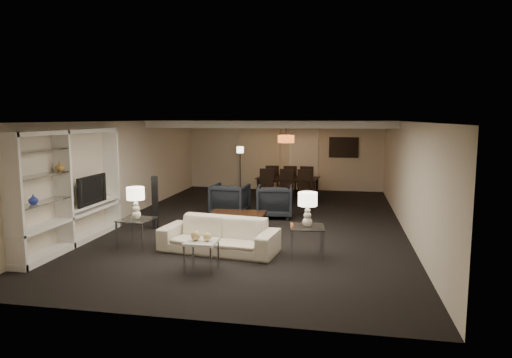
{
  "coord_description": "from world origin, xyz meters",
  "views": [
    {
      "loc": [
        2.05,
        -10.83,
        2.58
      ],
      "look_at": [
        0.0,
        0.0,
        1.1
      ],
      "focal_mm": 32.0,
      "sensor_mm": 36.0,
      "label": 1
    }
  ],
  "objects_px": {
    "vase_amber": "(60,167)",
    "chair_fm": "(290,180)",
    "television": "(87,190)",
    "sofa": "(219,235)",
    "pendant_light": "(286,139)",
    "armchair_left": "(230,200)",
    "armchair_right": "(275,201)",
    "chair_nr": "(305,186)",
    "floor_lamp": "(240,170)",
    "side_table_left": "(137,233)",
    "chair_nl": "(266,185)",
    "floor_speaker": "(155,203)",
    "chair_fl": "(272,180)",
    "chair_fr": "(308,181)",
    "side_table_right": "(307,242)",
    "table_lamp_left": "(136,203)",
    "dining_table": "(288,188)",
    "coffee_table": "(238,222)",
    "vase_blue": "(33,199)",
    "chair_nm": "(285,186)",
    "table_lamp_right": "(308,210)",
    "marble_table": "(202,256)"
  },
  "relations": [
    {
      "from": "table_lamp_left",
      "to": "chair_nl",
      "type": "xyz_separation_m",
      "value": [
        1.7,
        5.51,
        -0.4
      ]
    },
    {
      "from": "side_table_left",
      "to": "vase_amber",
      "type": "distance_m",
      "value": 1.96
    },
    {
      "from": "marble_table",
      "to": "chair_nr",
      "type": "distance_m",
      "value": 6.72
    },
    {
      "from": "armchair_right",
      "to": "side_table_left",
      "type": "distance_m",
      "value": 4.02
    },
    {
      "from": "floor_speaker",
      "to": "chair_fm",
      "type": "xyz_separation_m",
      "value": [
        2.56,
        5.27,
        -0.12
      ]
    },
    {
      "from": "floor_lamp",
      "to": "television",
      "type": "bearing_deg",
      "value": -107.27
    },
    {
      "from": "armchair_left",
      "to": "marble_table",
      "type": "relative_size",
      "value": 1.79
    },
    {
      "from": "armchair_left",
      "to": "chair_fm",
      "type": "distance_m",
      "value": 3.71
    },
    {
      "from": "armchair_left",
      "to": "chair_fl",
      "type": "relative_size",
      "value": 0.92
    },
    {
      "from": "chair_fm",
      "to": "sofa",
      "type": "bearing_deg",
      "value": 77.73
    },
    {
      "from": "armchair_right",
      "to": "floor_lamp",
      "type": "distance_m",
      "value": 3.83
    },
    {
      "from": "armchair_right",
      "to": "vase_blue",
      "type": "height_order",
      "value": "vase_blue"
    },
    {
      "from": "pendant_light",
      "to": "marble_table",
      "type": "distance_m",
      "value": 7.34
    },
    {
      "from": "vase_amber",
      "to": "chair_fm",
      "type": "relative_size",
      "value": 0.17
    },
    {
      "from": "armchair_left",
      "to": "side_table_right",
      "type": "distance_m",
      "value": 4.02
    },
    {
      "from": "coffee_table",
      "to": "table_lamp_left",
      "type": "height_order",
      "value": "table_lamp_left"
    },
    {
      "from": "chair_fm",
      "to": "vase_amber",
      "type": "bearing_deg",
      "value": 55.85
    },
    {
      "from": "side_table_left",
      "to": "chair_nl",
      "type": "distance_m",
      "value": 5.77
    },
    {
      "from": "coffee_table",
      "to": "television",
      "type": "distance_m",
      "value": 3.34
    },
    {
      "from": "sofa",
      "to": "chair_nr",
      "type": "relative_size",
      "value": 2.26
    },
    {
      "from": "armchair_left",
      "to": "dining_table",
      "type": "bearing_deg",
      "value": -108.92
    },
    {
      "from": "sofa",
      "to": "coffee_table",
      "type": "bearing_deg",
      "value": 97.91
    },
    {
      "from": "armchair_left",
      "to": "side_table_right",
      "type": "height_order",
      "value": "armchair_left"
    },
    {
      "from": "armchair_right",
      "to": "chair_nr",
      "type": "distance_m",
      "value": 2.29
    },
    {
      "from": "vase_amber",
      "to": "floor_speaker",
      "type": "xyz_separation_m",
      "value": [
        1.1,
        1.93,
        -1.03
      ]
    },
    {
      "from": "table_lamp_left",
      "to": "table_lamp_right",
      "type": "height_order",
      "value": "same"
    },
    {
      "from": "vase_amber",
      "to": "chair_nl",
      "type": "bearing_deg",
      "value": 62.6
    },
    {
      "from": "side_table_right",
      "to": "television",
      "type": "distance_m",
      "value": 4.81
    },
    {
      "from": "sofa",
      "to": "armchair_left",
      "type": "relative_size",
      "value": 2.45
    },
    {
      "from": "pendant_light",
      "to": "chair_nl",
      "type": "relative_size",
      "value": 0.52
    },
    {
      "from": "pendant_light",
      "to": "coffee_table",
      "type": "relative_size",
      "value": 0.42
    },
    {
      "from": "vase_blue",
      "to": "floor_lamp",
      "type": "bearing_deg",
      "value": 76.06
    },
    {
      "from": "table_lamp_left",
      "to": "chair_nl",
      "type": "distance_m",
      "value": 5.78
    },
    {
      "from": "sofa",
      "to": "vase_amber",
      "type": "distance_m",
      "value": 3.35
    },
    {
      "from": "coffee_table",
      "to": "armchair_right",
      "type": "relative_size",
      "value": 1.34
    },
    {
      "from": "coffee_table",
      "to": "chair_fl",
      "type": "height_order",
      "value": "chair_fl"
    },
    {
      "from": "table_lamp_left",
      "to": "dining_table",
      "type": "xyz_separation_m",
      "value": [
        2.3,
        6.16,
        -0.56
      ]
    },
    {
      "from": "chair_nm",
      "to": "side_table_left",
      "type": "bearing_deg",
      "value": -106.01
    },
    {
      "from": "pendant_light",
      "to": "side_table_left",
      "type": "relative_size",
      "value": 0.84
    },
    {
      "from": "side_table_left",
      "to": "marble_table",
      "type": "bearing_deg",
      "value": -32.91
    },
    {
      "from": "table_lamp_left",
      "to": "chair_fr",
      "type": "xyz_separation_m",
      "value": [
        2.9,
        6.81,
        -0.4
      ]
    },
    {
      "from": "television",
      "to": "chair_nl",
      "type": "relative_size",
      "value": 1.07
    },
    {
      "from": "armchair_right",
      "to": "chair_fr",
      "type": "relative_size",
      "value": 0.92
    },
    {
      "from": "television",
      "to": "sofa",
      "type": "bearing_deg",
      "value": -98.93
    },
    {
      "from": "pendant_light",
      "to": "armchair_left",
      "type": "bearing_deg",
      "value": -112.88
    },
    {
      "from": "table_lamp_right",
      "to": "armchair_right",
      "type": "bearing_deg",
      "value": 108.43
    },
    {
      "from": "chair_fr",
      "to": "armchair_right",
      "type": "bearing_deg",
      "value": 87.94
    },
    {
      "from": "sofa",
      "to": "floor_speaker",
      "type": "height_order",
      "value": "floor_speaker"
    },
    {
      "from": "dining_table",
      "to": "chair_fm",
      "type": "distance_m",
      "value": 0.67
    },
    {
      "from": "side_table_left",
      "to": "floor_speaker",
      "type": "relative_size",
      "value": 0.5
    }
  ]
}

